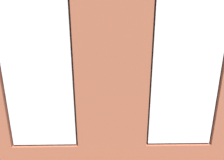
# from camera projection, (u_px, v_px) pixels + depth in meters

# --- Properties ---
(ground_plane) EXTENTS (6.89, 6.05, 0.10)m
(ground_plane) POSITION_uv_depth(u_px,v_px,m) (110.00, 109.00, 6.22)
(ground_plane) COLOR brown
(brick_wall_with_windows) EXTENTS (6.29, 0.30, 3.56)m
(brick_wall_with_windows) POSITION_uv_depth(u_px,v_px,m) (112.00, 74.00, 3.14)
(brick_wall_with_windows) COLOR #9E5138
(brick_wall_with_windows) RESTS_ON ground_plane
(couch_by_window) EXTENTS (1.82, 0.87, 0.80)m
(couch_by_window) POSITION_uv_depth(u_px,v_px,m) (94.00, 136.00, 4.20)
(couch_by_window) COLOR black
(couch_by_window) RESTS_ON ground_plane
(couch_left) EXTENTS (0.97, 1.91, 0.80)m
(couch_left) POSITION_uv_depth(u_px,v_px,m) (199.00, 97.00, 6.04)
(couch_left) COLOR black
(couch_left) RESTS_ON ground_plane
(coffee_table) EXTENTS (1.56, 0.76, 0.43)m
(coffee_table) POSITION_uv_depth(u_px,v_px,m) (115.00, 96.00, 6.01)
(coffee_table) COLOR olive
(coffee_table) RESTS_ON ground_plane
(cup_ceramic) EXTENTS (0.08, 0.08, 0.09)m
(cup_ceramic) POSITION_uv_depth(u_px,v_px,m) (120.00, 94.00, 5.87)
(cup_ceramic) COLOR #33567F
(cup_ceramic) RESTS_ON coffee_table
(candle_jar) EXTENTS (0.08, 0.08, 0.13)m
(candle_jar) POSITION_uv_depth(u_px,v_px,m) (108.00, 90.00, 6.06)
(candle_jar) COLOR #B7333D
(candle_jar) RESTS_ON coffee_table
(table_plant_small) EXTENTS (0.17, 0.17, 0.27)m
(table_plant_small) POSITION_uv_depth(u_px,v_px,m) (130.00, 87.00, 6.08)
(table_plant_small) COLOR brown
(table_plant_small) RESTS_ON coffee_table
(remote_gray) EXTENTS (0.08, 0.18, 0.02)m
(remote_gray) POSITION_uv_depth(u_px,v_px,m) (115.00, 93.00, 5.99)
(remote_gray) COLOR #59595B
(remote_gray) RESTS_ON coffee_table
(remote_black) EXTENTS (0.16, 0.15, 0.02)m
(remote_black) POSITION_uv_depth(u_px,v_px,m) (98.00, 95.00, 5.87)
(remote_black) COLOR black
(remote_black) RESTS_ON coffee_table
(media_console) EXTENTS (1.04, 0.42, 0.59)m
(media_console) POSITION_uv_depth(u_px,v_px,m) (14.00, 94.00, 6.34)
(media_console) COLOR black
(media_console) RESTS_ON ground_plane
(tv_flatscreen) EXTENTS (1.08, 0.20, 0.71)m
(tv_flatscreen) POSITION_uv_depth(u_px,v_px,m) (11.00, 73.00, 6.14)
(tv_flatscreen) COLOR black
(tv_flatscreen) RESTS_ON media_console
(potted_plant_near_tv) EXTENTS (0.62, 0.62, 0.91)m
(potted_plant_near_tv) POSITION_uv_depth(u_px,v_px,m) (19.00, 99.00, 5.35)
(potted_plant_near_tv) COLOR #47423D
(potted_plant_near_tv) RESTS_ON ground_plane
(potted_plant_foreground_right) EXTENTS (0.58, 0.58, 0.79)m
(potted_plant_foreground_right) POSITION_uv_depth(u_px,v_px,m) (41.00, 71.00, 7.87)
(potted_plant_foreground_right) COLOR #9E5638
(potted_plant_foreground_right) RESTS_ON ground_plane
(potted_plant_mid_room_small) EXTENTS (0.30, 0.30, 0.53)m
(potted_plant_mid_room_small) POSITION_uv_depth(u_px,v_px,m) (138.00, 88.00, 6.70)
(potted_plant_mid_room_small) COLOR beige
(potted_plant_mid_room_small) RESTS_ON ground_plane
(potted_plant_between_couches) EXTENTS (0.84, 0.73, 1.36)m
(potted_plant_between_couches) POSITION_uv_depth(u_px,v_px,m) (165.00, 113.00, 4.13)
(potted_plant_between_couches) COLOR beige
(potted_plant_between_couches) RESTS_ON ground_plane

